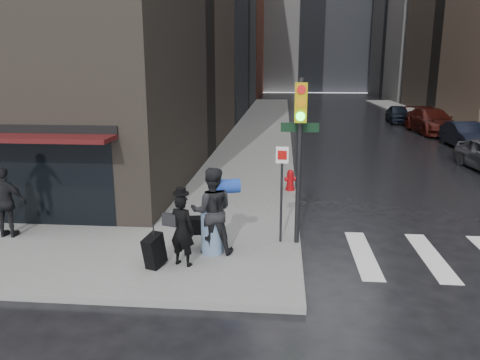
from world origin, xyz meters
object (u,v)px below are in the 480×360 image
object	(u,v)px
parked_car_3	(431,121)
parked_car_4	(398,114)
fire_hydrant	(290,181)
traffic_light	(298,140)
man_greycoat	(6,202)
man_overcoat	(176,233)
parked_car_2	(466,135)
man_jeans	(212,211)

from	to	relation	value
parked_car_3	parked_car_4	bearing A→B (deg)	94.30
fire_hydrant	parked_car_3	distance (m)	19.06
traffic_light	fire_hydrant	distance (m)	5.62
fire_hydrant	parked_car_3	xyz separation A→B (m)	(9.67, 16.42, 0.34)
parked_car_3	man_greycoat	bearing A→B (deg)	-131.60
fire_hydrant	parked_car_4	xyz separation A→B (m)	(8.85, 22.30, 0.21)
man_overcoat	parked_car_4	distance (m)	31.15
traffic_light	parked_car_4	world-z (taller)	traffic_light
parked_car_2	traffic_light	bearing A→B (deg)	-122.19
man_jeans	parked_car_2	xyz separation A→B (m)	(11.68, 16.44, -0.47)
man_jeans	fire_hydrant	bearing A→B (deg)	-116.96
man_overcoat	man_jeans	world-z (taller)	man_jeans
man_overcoat	parked_car_4	world-z (taller)	man_overcoat
man_jeans	parked_car_2	bearing A→B (deg)	-134.40
man_greycoat	parked_car_4	distance (m)	31.99
man_overcoat	parked_car_2	world-z (taller)	man_overcoat
parked_car_2	man_jeans	bearing A→B (deg)	-125.82
man_overcoat	traffic_light	distance (m)	3.57
man_jeans	fire_hydrant	size ratio (longest dim) A/B	2.78
fire_hydrant	parked_car_3	bearing A→B (deg)	59.52
man_overcoat	parked_car_3	world-z (taller)	man_overcoat
man_jeans	parked_car_3	xyz separation A→B (m)	(11.57, 22.32, -0.36)
man_jeans	parked_car_3	size ratio (longest dim) A/B	0.36
parked_car_2	parked_car_3	distance (m)	5.87
man_overcoat	parked_car_3	distance (m)	26.15
man_jeans	man_greycoat	world-z (taller)	man_jeans
parked_car_3	parked_car_4	world-z (taller)	parked_car_3
traffic_light	parked_car_2	distance (m)	18.56
parked_car_2	fire_hydrant	bearing A→B (deg)	-133.24
man_overcoat	traffic_light	world-z (taller)	traffic_light
parked_car_2	parked_car_4	size ratio (longest dim) A/B	1.06
traffic_light	man_jeans	bearing A→B (deg)	-157.85
parked_car_3	parked_car_4	size ratio (longest dim) A/B	1.39
parked_car_2	parked_car_3	size ratio (longest dim) A/B	0.76
parked_car_3	parked_car_4	xyz separation A→B (m)	(-0.82, 5.87, -0.13)
traffic_light	parked_car_3	bearing A→B (deg)	67.10
man_jeans	parked_car_4	world-z (taller)	man_jeans
traffic_light	parked_car_3	size ratio (longest dim) A/B	0.71
man_jeans	parked_car_4	size ratio (longest dim) A/B	0.50
traffic_light	fire_hydrant	world-z (taller)	traffic_light
traffic_light	parked_car_4	size ratio (longest dim) A/B	0.99
parked_car_3	fire_hydrant	bearing A→B (deg)	-124.11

